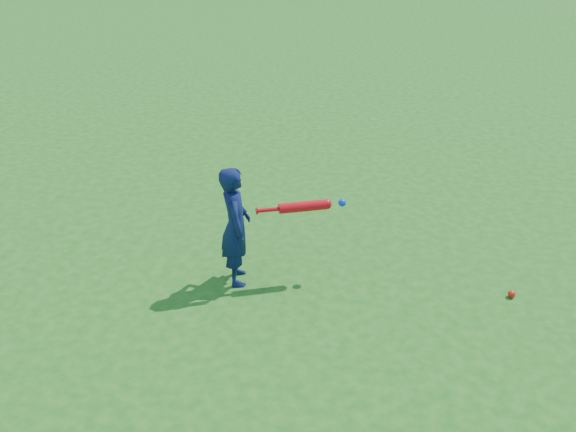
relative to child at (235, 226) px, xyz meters
name	(u,v)px	position (x,y,z in m)	size (l,w,h in m)	color
ground	(230,306)	(0.03, -0.45, -0.59)	(80.00, 80.00, 0.00)	#1C6016
child	(235,226)	(0.00, 0.00, 0.00)	(0.43, 0.28, 1.18)	#0E1841
ground_ball_red	(512,294)	(2.58, 0.11, -0.55)	(0.07, 0.07, 0.07)	red
bat_swing	(307,206)	(0.64, 0.19, 0.16)	(0.82, 0.37, 0.10)	red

